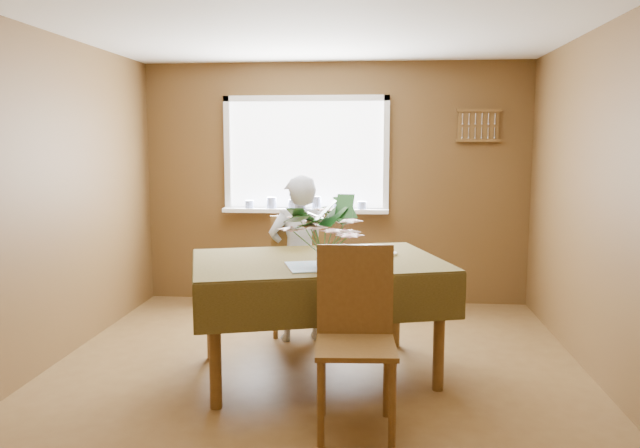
# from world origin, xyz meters

# --- Properties ---
(floor) EXTENTS (4.50, 4.50, 0.00)m
(floor) POSITION_xyz_m (0.00, 0.00, 0.00)
(floor) COLOR brown
(floor) RESTS_ON ground
(ceiling) EXTENTS (4.50, 4.50, 0.00)m
(ceiling) POSITION_xyz_m (0.00, 0.00, 2.50)
(ceiling) COLOR white
(ceiling) RESTS_ON wall_back
(wall_back) EXTENTS (4.00, 0.00, 4.00)m
(wall_back) POSITION_xyz_m (0.00, 2.25, 1.25)
(wall_back) COLOR brown
(wall_back) RESTS_ON floor
(wall_front) EXTENTS (4.00, 0.00, 4.00)m
(wall_front) POSITION_xyz_m (0.00, -2.25, 1.25)
(wall_front) COLOR brown
(wall_front) RESTS_ON floor
(wall_left) EXTENTS (0.00, 4.50, 4.50)m
(wall_left) POSITION_xyz_m (-2.00, 0.00, 1.25)
(wall_left) COLOR brown
(wall_left) RESTS_ON floor
(wall_right) EXTENTS (0.00, 4.50, 4.50)m
(wall_right) POSITION_xyz_m (2.00, 0.00, 1.25)
(wall_right) COLOR brown
(wall_right) RESTS_ON floor
(window_assembly) EXTENTS (1.72, 0.20, 1.22)m
(window_assembly) POSITION_xyz_m (-0.30, 2.20, 1.35)
(window_assembly) COLOR white
(window_assembly) RESTS_ON wall_back
(spoon_rack) EXTENTS (0.44, 0.05, 0.33)m
(spoon_rack) POSITION_xyz_m (1.45, 2.22, 1.85)
(spoon_rack) COLOR brown
(spoon_rack) RESTS_ON wall_back
(dining_table) EXTENTS (2.02, 1.65, 0.86)m
(dining_table) POSITION_xyz_m (0.02, 0.13, 0.75)
(dining_table) COLOR brown
(dining_table) RESTS_ON floor
(chair_far) EXTENTS (0.52, 0.52, 1.07)m
(chair_far) POSITION_xyz_m (-0.24, 1.04, 0.57)
(chair_far) COLOR brown
(chair_far) RESTS_ON floor
(chair_near) EXTENTS (0.49, 0.49, 1.07)m
(chair_near) POSITION_xyz_m (0.32, -0.68, 0.58)
(chair_near) COLOR brown
(chair_near) RESTS_ON floor
(seated_woman) EXTENTS (0.60, 0.49, 1.41)m
(seated_woman) POSITION_xyz_m (-0.21, 0.90, 0.71)
(seated_woman) COLOR white
(seated_woman) RESTS_ON floor
(flower_bouquet) EXTENTS (0.50, 0.50, 0.43)m
(flower_bouquet) POSITION_xyz_m (0.09, -0.16, 1.13)
(flower_bouquet) COLOR white
(flower_bouquet) RESTS_ON dining_table
(side_plate) EXTENTS (0.24, 0.24, 0.01)m
(side_plate) POSITION_xyz_m (0.48, 0.37, 0.86)
(side_plate) COLOR white
(side_plate) RESTS_ON dining_table
(table_knife) EXTENTS (0.07, 0.21, 0.00)m
(table_knife) POSITION_xyz_m (0.23, -0.04, 0.86)
(table_knife) COLOR silver
(table_knife) RESTS_ON dining_table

